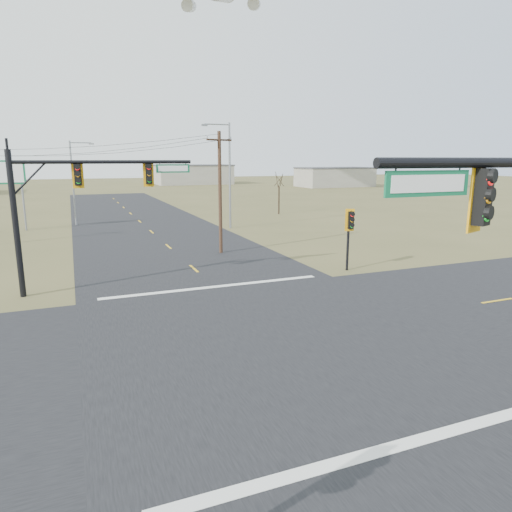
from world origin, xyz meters
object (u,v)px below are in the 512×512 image
Objects in this scene: mast_arm_far at (78,191)px; streetlight_a at (228,170)px; bare_tree_c at (279,179)px; streetlight_c at (75,178)px; utility_pole_near at (220,191)px; highway_sign at (6,182)px; pedestal_signal_ne at (350,225)px.

streetlight_a is at bearing 59.34° from mast_arm_far.
bare_tree_c is (23.77, 27.27, -0.89)m from mast_arm_far.
mast_arm_far is 1.04× the size of streetlight_c.
mast_arm_far is 1.03× the size of utility_pole_near.
highway_sign is 29.88m from bare_tree_c.
utility_pole_near is 1.58× the size of bare_tree_c.
utility_pole_near is 1.01× the size of streetlight_c.
utility_pole_near reaches higher than pedestal_signal_ne.
pedestal_signal_ne is at bearing -44.32° from highway_sign.
utility_pole_near is at bearing -42.25° from highway_sign.
utility_pole_near reaches higher than highway_sign.
highway_sign is at bearing -173.95° from bare_tree_c.
streetlight_a is at bearing -136.78° from bare_tree_c.
highway_sign reaches higher than bare_tree_c.
streetlight_a is (-1.24, 19.56, 2.86)m from pedestal_signal_ne.
streetlight_c is (6.07, 2.03, 0.15)m from highway_sign.
streetlight_a is (4.40, 11.41, 1.18)m from utility_pole_near.
utility_pole_near is at bearing 41.86° from mast_arm_far.
highway_sign is at bearing 149.32° from pedestal_signal_ne.
highway_sign is 1.21× the size of bare_tree_c.
streetlight_a reaches higher than streetlight_c.
mast_arm_far is 22.84m from streetlight_a.
streetlight_a is (13.97, 18.06, 0.51)m from mast_arm_far.
pedestal_signal_ne is 0.70× the size of bare_tree_c.
bare_tree_c is at bearing 93.21° from pedestal_signal_ne.
streetlight_c is at bearing 115.84° from utility_pole_near.
streetlight_a is 1.18× the size of streetlight_c.
streetlight_a reaches higher than pedestal_signal_ne.
streetlight_c is at bearing 138.39° from pedestal_signal_ne.
mast_arm_far is 11.68m from utility_pole_near.
streetlight_c reaches higher than pedestal_signal_ne.
streetlight_a is at bearing 68.92° from utility_pole_near.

